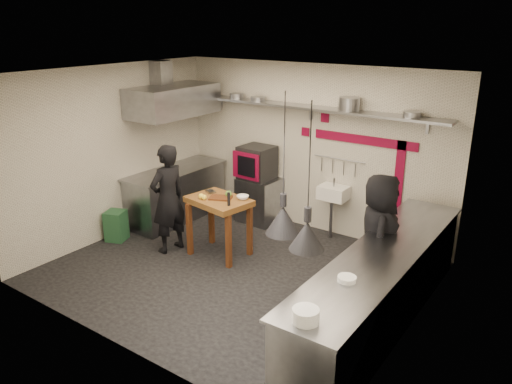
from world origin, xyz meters
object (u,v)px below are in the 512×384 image
Objects in this scene: combi_oven at (257,163)px; prep_table at (219,227)px; oven_stand at (260,200)px; chef_left at (168,199)px; green_bin at (116,226)px; chef_right at (379,236)px.

combi_oven reaches higher than prep_table.
chef_left is at bearing -101.60° from oven_stand.
prep_table reaches higher than green_bin.
green_bin is at bearing -122.46° from combi_oven.
chef_left reaches higher than green_bin.
oven_stand is 0.49× the size of chef_right.
chef_left is 3.20m from chef_right.
green_bin is 1.83m from prep_table.
combi_oven reaches higher than green_bin.
combi_oven is at bearing 111.99° from prep_table.
chef_right is (2.40, 0.30, 0.36)m from prep_table.
prep_table is (0.32, -1.46, -0.63)m from combi_oven.
chef_left is (0.99, 0.24, 0.60)m from green_bin.
oven_stand is 2.51m from green_bin.
chef_left is (-0.74, -0.32, 0.39)m from prep_table.
chef_right is (2.69, -1.19, 0.42)m from oven_stand.
oven_stand is 1.92m from chef_left.
green_bin is (-1.41, -2.02, -0.84)m from combi_oven.
combi_oven reaches higher than oven_stand.
prep_table is (0.29, -1.49, 0.06)m from oven_stand.
chef_right is at bearing -21.37° from oven_stand.
prep_table is at bearing -74.98° from combi_oven.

